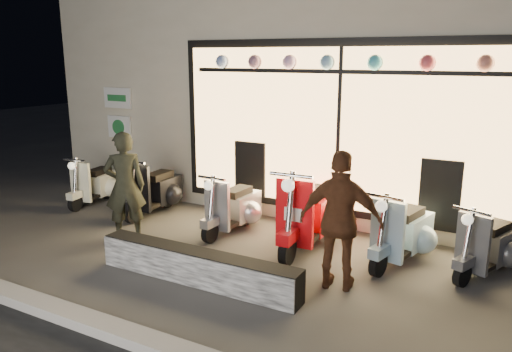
{
  "coord_description": "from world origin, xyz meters",
  "views": [
    {
      "loc": [
        3.25,
        -5.11,
        2.62
      ],
      "look_at": [
        0.12,
        0.6,
        1.05
      ],
      "focal_mm": 35.0,
      "sensor_mm": 36.0,
      "label": 1
    }
  ],
  "objects_px": {
    "scooter_red": "(310,213)",
    "woman": "(341,221)",
    "graffiti_barrier": "(197,267)",
    "scooter_silver": "(236,206)",
    "man": "(125,186)"
  },
  "relations": [
    {
      "from": "graffiti_barrier",
      "to": "woman",
      "type": "xyz_separation_m",
      "value": [
        1.51,
        0.68,
        0.61
      ]
    },
    {
      "from": "graffiti_barrier",
      "to": "scooter_red",
      "type": "bearing_deg",
      "value": 69.75
    },
    {
      "from": "scooter_silver",
      "to": "man",
      "type": "xyz_separation_m",
      "value": [
        -1.2,
        -1.1,
        0.43
      ]
    },
    {
      "from": "graffiti_barrier",
      "to": "scooter_red",
      "type": "distance_m",
      "value": 1.96
    },
    {
      "from": "scooter_silver",
      "to": "scooter_red",
      "type": "distance_m",
      "value": 1.24
    },
    {
      "from": "graffiti_barrier",
      "to": "scooter_silver",
      "type": "bearing_deg",
      "value": 107.18
    },
    {
      "from": "scooter_red",
      "to": "woman",
      "type": "relative_size",
      "value": 0.98
    },
    {
      "from": "scooter_silver",
      "to": "woman",
      "type": "relative_size",
      "value": 0.8
    },
    {
      "from": "scooter_red",
      "to": "man",
      "type": "distance_m",
      "value": 2.69
    },
    {
      "from": "graffiti_barrier",
      "to": "man",
      "type": "bearing_deg",
      "value": 157.6
    },
    {
      "from": "scooter_silver",
      "to": "scooter_red",
      "type": "relative_size",
      "value": 0.81
    },
    {
      "from": "scooter_red",
      "to": "woman",
      "type": "distance_m",
      "value": 1.46
    },
    {
      "from": "graffiti_barrier",
      "to": "scooter_red",
      "type": "relative_size",
      "value": 1.67
    },
    {
      "from": "man",
      "to": "scooter_silver",
      "type": "bearing_deg",
      "value": 179.83
    },
    {
      "from": "scooter_silver",
      "to": "graffiti_barrier",
      "type": "bearing_deg",
      "value": -69.84
    }
  ]
}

